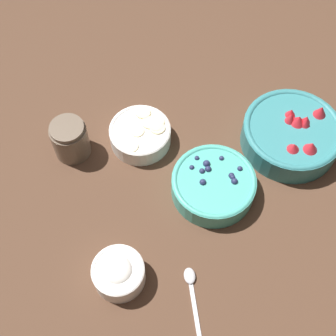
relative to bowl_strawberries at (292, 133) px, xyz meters
name	(u,v)px	position (x,y,z in m)	size (l,w,h in m)	color
ground_plane	(192,202)	(0.22, 0.14, -0.04)	(4.00, 4.00, 0.00)	#4C3323
bowl_strawberries	(292,133)	(0.00, 0.00, 0.00)	(0.21, 0.21, 0.08)	teal
bowl_blueberries	(213,184)	(0.18, 0.12, -0.01)	(0.17, 0.17, 0.06)	#47AD9E
bowl_bananas	(141,134)	(0.33, -0.02, -0.01)	(0.13, 0.13, 0.05)	white
bowl_cream	(119,273)	(0.37, 0.30, -0.01)	(0.10, 0.10, 0.06)	white
jar_chocolate	(70,140)	(0.48, 0.01, 0.00)	(0.08, 0.08, 0.09)	brown
spoon	(192,289)	(0.23, 0.32, -0.03)	(0.03, 0.14, 0.01)	silver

